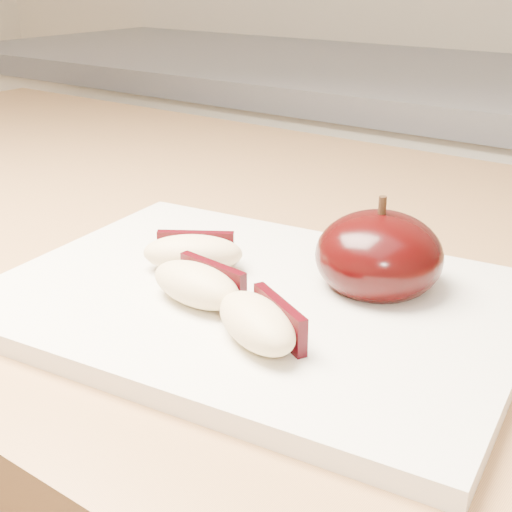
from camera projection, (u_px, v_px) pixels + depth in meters
The scene contains 5 objects.
cutting_board at pixel (256, 301), 0.46m from camera, with size 0.33×0.24×0.01m, color silver.
apple_half at pixel (379, 256), 0.46m from camera, with size 0.11×0.11×0.07m.
apple_wedge_a at pixel (193, 252), 0.48m from camera, with size 0.07×0.06×0.02m.
apple_wedge_b at pixel (198, 284), 0.44m from camera, with size 0.07×0.04×0.02m.
apple_wedge_c at pixel (259, 322), 0.39m from camera, with size 0.08×0.06×0.02m.
Camera 1 is at (0.28, 0.04, 1.11)m, focal length 50.00 mm.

